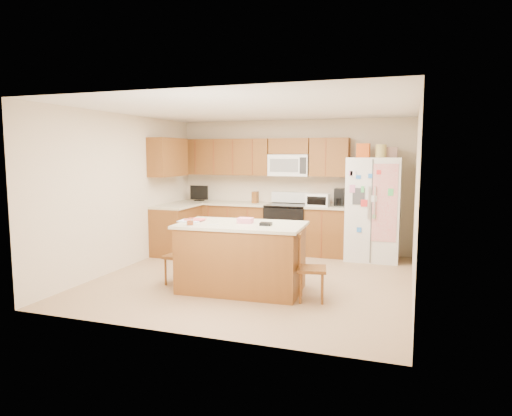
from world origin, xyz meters
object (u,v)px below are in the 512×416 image
(windsor_chair_right, at_px, (310,268))
(windsor_chair_back, at_px, (255,252))
(refrigerator, at_px, (373,208))
(island, at_px, (241,257))
(stove, at_px, (287,228))
(windsor_chair_left, at_px, (181,256))

(windsor_chair_right, bearing_deg, windsor_chair_back, 144.13)
(refrigerator, bearing_deg, windsor_chair_back, -129.36)
(refrigerator, bearing_deg, island, -121.92)
(stove, xyz_separation_m, windsor_chair_left, (-0.91, -2.54, -0.06))
(refrigerator, xyz_separation_m, windsor_chair_right, (-0.57, -2.60, -0.51))
(stove, height_order, island, stove)
(stove, xyz_separation_m, island, (0.03, -2.54, -0.01))
(refrigerator, bearing_deg, windsor_chair_left, -135.03)
(stove, relative_size, windsor_chair_right, 1.28)
(windsor_chair_left, bearing_deg, island, -0.28)
(refrigerator, height_order, windsor_chair_back, refrigerator)
(stove, distance_m, windsor_chair_left, 2.69)
(stove, height_order, windsor_chair_right, stove)
(stove, bearing_deg, windsor_chair_left, -109.65)
(windsor_chair_back, bearing_deg, refrigerator, 50.64)
(windsor_chair_right, bearing_deg, refrigerator, 77.69)
(stove, height_order, windsor_chair_left, stove)
(windsor_chair_left, relative_size, windsor_chair_back, 1.00)
(island, distance_m, windsor_chair_back, 0.59)
(island, distance_m, windsor_chair_right, 0.99)
(island, relative_size, windsor_chair_left, 2.02)
(windsor_chair_right, bearing_deg, island, 172.84)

